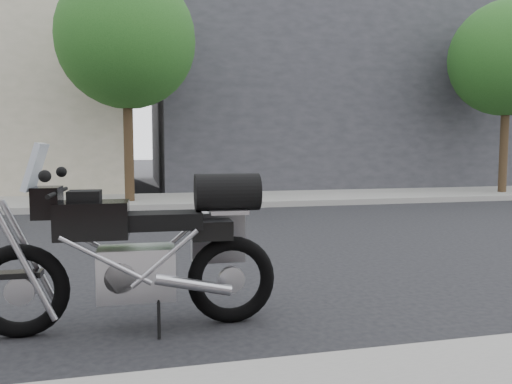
% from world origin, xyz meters
% --- Properties ---
extents(ground, '(120.00, 120.00, 0.00)m').
position_xyz_m(ground, '(0.00, 0.00, 0.00)').
color(ground, black).
rests_on(ground, ground).
extents(far_sidewalk, '(44.00, 3.00, 0.15)m').
position_xyz_m(far_sidewalk, '(0.00, -6.50, 0.07)').
color(far_sidewalk, gray).
rests_on(far_sidewalk, ground).
extents(far_building_dark, '(16.00, 11.00, 7.00)m').
position_xyz_m(far_building_dark, '(-7.00, -13.50, 3.50)').
color(far_building_dark, '#2C2C31').
rests_on(far_building_dark, ground).
extents(street_tree_left, '(3.40, 3.40, 5.70)m').
position_xyz_m(street_tree_left, '(-9.00, -6.00, 4.14)').
color(street_tree_left, '#3C2C1B').
rests_on(street_tree_left, far_sidewalk).
extents(street_tree_mid, '(3.40, 3.40, 5.70)m').
position_xyz_m(street_tree_mid, '(2.00, -6.00, 4.14)').
color(street_tree_mid, '#3C2C1B').
rests_on(street_tree_mid, far_sidewalk).
extents(motorcycle, '(2.41, 0.78, 1.52)m').
position_xyz_m(motorcycle, '(1.74, 2.83, 0.66)').
color(motorcycle, black).
rests_on(motorcycle, ground).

